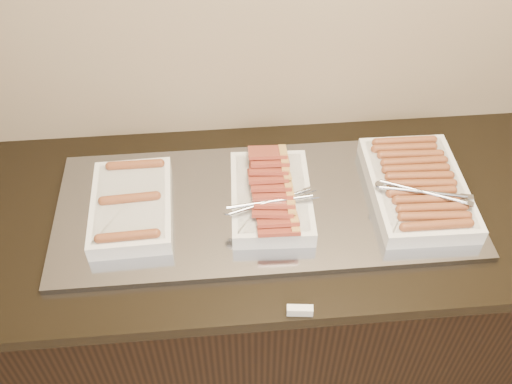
% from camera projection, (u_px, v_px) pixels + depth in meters
% --- Properties ---
extents(counter, '(2.06, 0.76, 0.90)m').
position_uv_depth(counter, '(272.00, 294.00, 1.98)').
color(counter, black).
rests_on(counter, ground).
extents(warming_tray, '(1.20, 0.50, 0.02)m').
position_uv_depth(warming_tray, '(265.00, 206.00, 1.65)').
color(warming_tray, '#9396A0').
rests_on(warming_tray, counter).
extents(dish_left, '(0.23, 0.34, 0.07)m').
position_uv_depth(dish_left, '(132.00, 205.00, 1.60)').
color(dish_left, silver).
rests_on(dish_left, warming_tray).
extents(dish_center, '(0.27, 0.36, 0.10)m').
position_uv_depth(dish_center, '(271.00, 196.00, 1.62)').
color(dish_center, silver).
rests_on(dish_center, warming_tray).
extents(dish_right, '(0.28, 0.41, 0.08)m').
position_uv_depth(dish_right, '(418.00, 186.00, 1.65)').
color(dish_right, silver).
rests_on(dish_right, warming_tray).
extents(label_holder, '(0.07, 0.03, 0.03)m').
position_uv_depth(label_holder, '(300.00, 310.00, 1.41)').
color(label_holder, silver).
rests_on(label_holder, counter).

